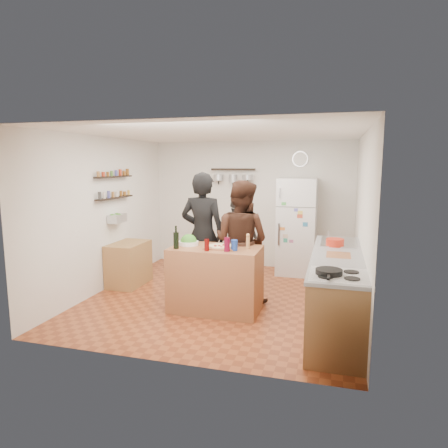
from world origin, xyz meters
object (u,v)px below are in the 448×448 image
(salad_bowl, at_px, (189,243))
(counter_run, at_px, (337,290))
(prep_island, at_px, (216,279))
(fridge, at_px, (297,226))
(salt_canister, at_px, (234,245))
(wall_clock, at_px, (300,159))
(person_left, at_px, (203,235))
(pepper_mill, at_px, (248,243))
(red_bowl, at_px, (335,242))
(side_table, at_px, (129,264))
(wine_bottle, at_px, (176,240))
(person_back, at_px, (238,242))
(person_center, at_px, (241,242))
(skillet, at_px, (329,272))

(salad_bowl, relative_size, counter_run, 0.11)
(prep_island, height_order, fridge, fridge)
(salt_canister, relative_size, wall_clock, 0.48)
(person_left, bearing_deg, prep_island, 125.36)
(pepper_mill, bearing_deg, wall_clock, 79.88)
(salad_bowl, bearing_deg, red_bowl, 12.53)
(person_left, bearing_deg, red_bowl, 179.75)
(salt_canister, height_order, side_table, salt_canister)
(prep_island, relative_size, wall_clock, 4.17)
(wine_bottle, distance_m, counter_run, 2.23)
(salad_bowl, relative_size, red_bowl, 1.14)
(wall_clock, bearing_deg, fridge, -90.00)
(salt_canister, distance_m, person_back, 1.27)
(salt_canister, distance_m, wall_clock, 3.01)
(salad_bowl, xyz_separation_m, fridge, (1.32, 2.20, -0.04))
(person_left, distance_m, person_center, 0.63)
(skillet, relative_size, red_bowl, 1.13)
(counter_run, height_order, fridge, fridge)
(person_left, relative_size, person_center, 1.06)
(person_center, xyz_separation_m, person_back, (-0.20, 0.64, -0.13))
(salt_canister, bearing_deg, person_back, 101.41)
(pepper_mill, bearing_deg, wine_bottle, -164.13)
(pepper_mill, bearing_deg, person_center, 115.21)
(salt_canister, height_order, skillet, salt_canister)
(wine_bottle, relative_size, fridge, 0.13)
(salt_canister, xyz_separation_m, side_table, (-2.09, 0.87, -0.62))
(person_center, bearing_deg, person_left, 9.32)
(wine_bottle, bearing_deg, person_left, 80.84)
(person_left, relative_size, side_table, 2.43)
(person_center, height_order, skillet, person_center)
(prep_island, xyz_separation_m, counter_run, (1.65, -0.05, -0.01))
(salad_bowl, bearing_deg, skillet, -28.16)
(wine_bottle, xyz_separation_m, fridge, (1.40, 2.47, -0.12))
(prep_island, distance_m, side_table, 1.94)
(red_bowl, distance_m, side_table, 3.45)
(prep_island, distance_m, person_left, 0.85)
(wine_bottle, distance_m, side_table, 1.74)
(skillet, bearing_deg, wall_clock, 100.27)
(salt_canister, relative_size, skillet, 0.52)
(prep_island, bearing_deg, pepper_mill, 6.34)
(wine_bottle, bearing_deg, red_bowl, 18.89)
(prep_island, distance_m, skillet, 1.91)
(pepper_mill, bearing_deg, person_back, 110.57)
(counter_run, xyz_separation_m, wall_clock, (-0.75, 2.63, 1.70))
(salad_bowl, height_order, red_bowl, red_bowl)
(pepper_mill, relative_size, person_left, 0.09)
(person_back, bearing_deg, salt_canister, 127.58)
(salt_canister, relative_size, person_back, 0.09)
(side_table, bearing_deg, salt_canister, -22.58)
(person_back, bearing_deg, pepper_mill, 136.74)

